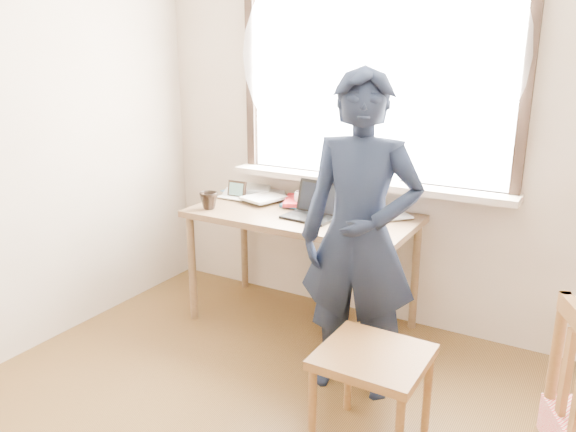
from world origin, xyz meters
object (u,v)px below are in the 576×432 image
Objects in this scene: mug_white at (304,199)px; work_chair at (373,367)px; desk at (302,225)px; laptop at (314,209)px; person at (360,238)px; mug_dark at (209,201)px.

mug_white is 0.28× the size of work_chair.
desk is 4.30× the size of laptop.
mug_white is (-0.06, 0.14, 0.13)m from desk.
person is (0.49, -0.44, 0.03)m from laptop.
mug_white is 1.11× the size of mug_dark.
work_chair is (1.41, -0.68, -0.41)m from mug_dark.
mug_white is 0.08× the size of person.
mug_dark is 0.25× the size of work_chair.
mug_dark is 1.61m from work_chair.
work_chair is at bearing -48.69° from mug_white.
mug_white is at bearing 127.46° from person.
mug_white is 0.89m from person.
laptop is (0.10, -0.04, 0.13)m from desk.
desk is 0.85× the size of person.
laptop is 2.81× the size of mug_dark.
mug_dark reaches higher than mug_white.
desk is 0.77m from person.
mug_dark is at bearing -159.60° from desk.
laptop is 0.20× the size of person.
mug_white is at bearing 113.89° from desk.
laptop is at bearing 128.73° from person.
work_chair is 0.65m from person.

